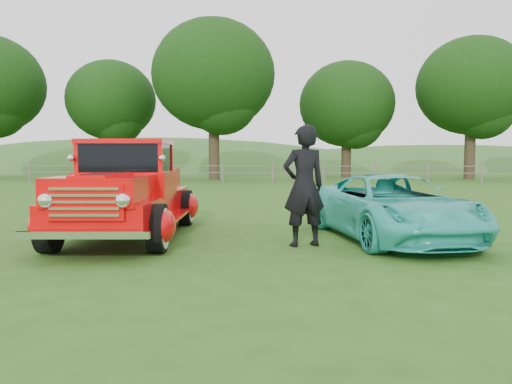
# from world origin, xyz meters

# --- Properties ---
(ground) EXTENTS (140.00, 140.00, 0.00)m
(ground) POSITION_xyz_m (0.00, 0.00, 0.00)
(ground) COLOR #284D14
(ground) RESTS_ON ground
(distant_hills) EXTENTS (116.00, 60.00, 18.00)m
(distant_hills) POSITION_xyz_m (-4.08, 59.46, -4.55)
(distant_hills) COLOR #316224
(distant_hills) RESTS_ON ground
(fence_line) EXTENTS (48.00, 0.12, 1.20)m
(fence_line) POSITION_xyz_m (0.00, 22.00, 0.60)
(fence_line) COLOR #655D55
(fence_line) RESTS_ON ground
(tree_mid_west) EXTENTS (6.40, 6.40, 8.46)m
(tree_mid_west) POSITION_xyz_m (-12.00, 28.00, 5.55)
(tree_mid_west) COLOR #312118
(tree_mid_west) RESTS_ON ground
(tree_near_west) EXTENTS (8.00, 8.00, 10.42)m
(tree_near_west) POSITION_xyz_m (-4.00, 25.00, 6.80)
(tree_near_west) COLOR #312118
(tree_near_west) RESTS_ON ground
(tree_near_east) EXTENTS (6.80, 6.80, 8.33)m
(tree_near_east) POSITION_xyz_m (5.00, 29.00, 5.25)
(tree_near_east) COLOR #312118
(tree_near_east) RESTS_ON ground
(tree_mid_east) EXTENTS (7.20, 7.20, 9.44)m
(tree_mid_east) POSITION_xyz_m (13.00, 27.00, 6.17)
(tree_mid_east) COLOR #312118
(tree_mid_east) RESTS_ON ground
(red_pickup) EXTENTS (2.52, 5.11, 1.78)m
(red_pickup) POSITION_xyz_m (-1.72, 1.34, 0.80)
(red_pickup) COLOR black
(red_pickup) RESTS_ON ground
(teal_sedan) EXTENTS (2.86, 4.51, 1.16)m
(teal_sedan) POSITION_xyz_m (3.05, 1.43, 0.58)
(teal_sedan) COLOR #2FBEAE
(teal_sedan) RESTS_ON ground
(man) EXTENTS (0.85, 0.72, 1.99)m
(man) POSITION_xyz_m (1.47, 0.67, 1.00)
(man) COLOR black
(man) RESTS_ON ground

